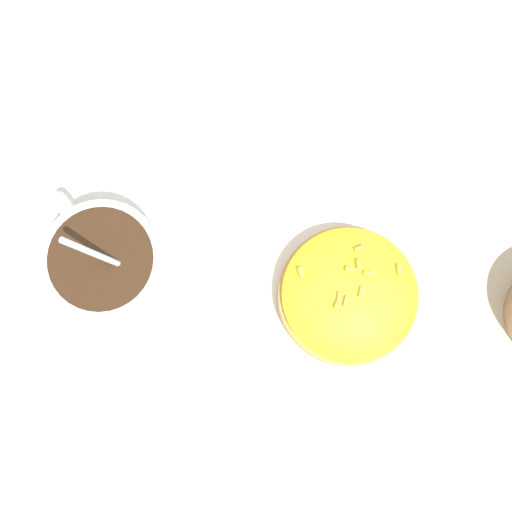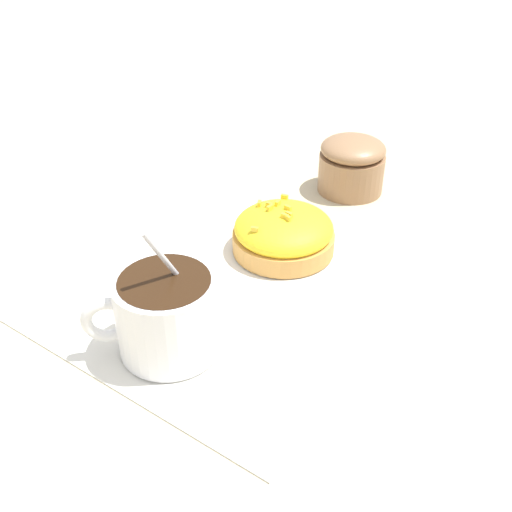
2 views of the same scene
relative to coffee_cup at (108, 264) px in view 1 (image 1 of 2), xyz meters
The scene contains 4 objects.
ground_plane 0.09m from the coffee_cup, ahead, with size 3.00×3.00×0.00m, color #C6B793.
paper_napkin 0.09m from the coffee_cup, ahead, with size 0.30×0.30×0.00m.
coffee_cup is the anchor object (origin of this frame).
frosted_pastry 0.17m from the coffee_cup, ahead, with size 0.10×0.10×0.05m.
Camera 1 is at (0.03, -0.07, 0.52)m, focal length 50.00 mm.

